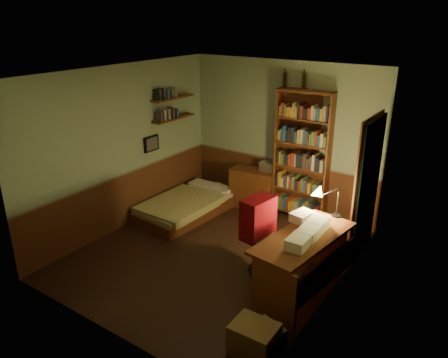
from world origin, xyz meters
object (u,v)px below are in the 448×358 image
Objects in this scene: bed at (186,200)px; cardboard_box_b at (266,337)px; mini_stereo at (269,166)px; bookshelf at (302,157)px; office_chair at (269,237)px; dresser at (253,188)px; desk_lamp at (338,194)px; desk at (302,265)px; cardboard_box_a at (254,339)px.

cardboard_box_b is at bearing -32.68° from bed.
bookshelf is (0.63, -0.04, 0.31)m from mini_stereo.
bed is 0.80× the size of bookshelf.
office_chair is (0.42, -1.82, -0.55)m from bookshelf.
cardboard_box_b is at bearing -76.75° from bookshelf.
dresser is 2.41m from desk_lamp.
bookshelf reaches higher than desk_lamp.
dresser reaches higher than bed.
bookshelf reaches higher than desk.
bookshelf is at bearing 111.75° from office_chair.
dresser is at bearing 123.25° from cardboard_box_b.
desk is (1.60, -2.04, -0.38)m from mini_stereo.
bed is 5.15× the size of cardboard_box_b.
mini_stereo is at bearing 118.85° from cardboard_box_b.
desk is 0.61m from office_chair.
mini_stereo is 3.60m from cardboard_box_b.
desk_lamp is (2.75, -0.23, 0.86)m from bed.
office_chair is 2.36× the size of cardboard_box_a.
cardboard_box_a is at bearing -78.53° from bookshelf.
cardboard_box_a is (2.68, -2.19, -0.09)m from bed.
mini_stereo is at bearing 135.52° from desk.
dresser is 0.53× the size of desk.
desk_lamp is at bearing -35.63° from mini_stereo.
mini_stereo is 0.47× the size of desk_lamp.
office_chair is 3.21× the size of cardboard_box_b.
bookshelf is at bearing 109.48° from cardboard_box_b.
desk is at bearing -9.28° from office_chair.
bookshelf is 2.33m from desk.
bed is 2.20× the size of dresser.
bed is at bearing -132.48° from mini_stereo.
office_chair reaches higher than dresser.
dresser is 0.36× the size of bookshelf.
mini_stereo is at bearing 124.57° from desk_lamp.
bookshelf reaches higher than mini_stereo.
bookshelf is at bearing 112.62° from desk_lamp.
cardboard_box_a reaches higher than cardboard_box_b.
desk_lamp is at bearing 89.68° from cardboard_box_b.
desk_lamp is 2.18m from cardboard_box_a.
dresser is at bearing 135.45° from office_chair.
cardboard_box_a is (0.05, -1.22, -0.23)m from desk.
mini_stereo is 2.18m from desk_lamp.
dresser is 0.51m from mini_stereo.
office_chair is 1.57m from cardboard_box_a.
bed is 2.81m from desk.
bookshelf reaches higher than bed.
dresser is 0.73× the size of office_chair.
desk reaches higher than bed.
dresser is at bearing 121.18° from cardboard_box_a.
cardboard_box_a is (1.90, -3.13, -0.18)m from dresser.
desk is (2.63, -0.97, 0.14)m from bed.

